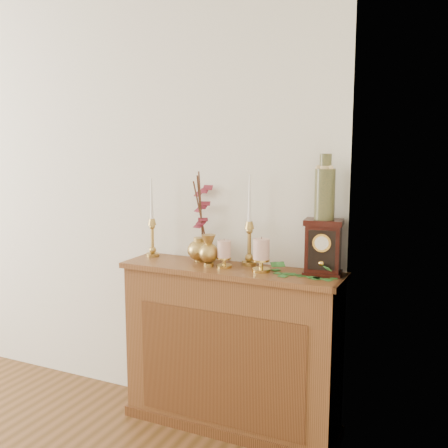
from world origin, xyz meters
The scene contains 10 objects.
console_shelf centered at (1.40, 2.10, 0.44)m, with size 1.24×0.34×0.93m.
candlestick_left centered at (0.86, 2.16, 1.08)m, with size 0.08×0.08×0.47m.
candlestick_center centered at (1.47, 2.19, 1.09)m, with size 0.08×0.08×0.50m.
bud_vase centered at (1.28, 2.07, 1.02)m, with size 0.11×0.11×0.18m.
ginger_jar centered at (1.17, 2.20, 1.16)m, with size 0.21×0.23×0.52m.
pillar_candle_left centered at (1.37, 2.08, 1.01)m, with size 0.08×0.08×0.16m.
pillar_candle_right centered at (1.58, 2.08, 1.03)m, with size 0.10×0.10×0.19m.
ivy_garland centered at (1.79, 2.06, 0.94)m, with size 0.43×0.17×0.07m.
mantel_clock centered at (1.89, 2.15, 1.07)m, with size 0.21×0.16×0.29m.
ceramic_vase centered at (1.89, 2.16, 1.37)m, with size 0.10×0.10×0.33m.
Camera 1 is at (2.55, -0.44, 1.60)m, focal length 42.00 mm.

